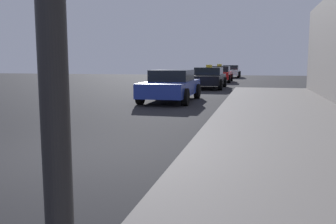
{
  "coord_description": "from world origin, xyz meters",
  "views": [
    {
      "loc": [
        3.14,
        -5.31,
        1.59
      ],
      "look_at": [
        1.59,
        1.05,
        0.69
      ],
      "focal_mm": 38.8,
      "sensor_mm": 36.0,
      "label": 1
    }
  ],
  "objects": [
    {
      "name": "car_blue",
      "position": [
        -0.24,
        9.13,
        0.65
      ],
      "size": [
        1.96,
        4.3,
        1.27
      ],
      "rotation": [
        0.0,
        0.0,
        3.14
      ],
      "color": "#233899",
      "rests_on": "ground_plane"
    },
    {
      "name": "car_black",
      "position": [
        0.3,
        16.91,
        0.65
      ],
      "size": [
        1.96,
        4.48,
        1.43
      ],
      "rotation": [
        0.0,
        0.0,
        3.14
      ],
      "color": "black",
      "rests_on": "ground_plane"
    },
    {
      "name": "sidewalk",
      "position": [
        4.0,
        0.0,
        0.07
      ],
      "size": [
        4.0,
        32.0,
        0.15
      ],
      "primitive_type": "cube",
      "color": "gray",
      "rests_on": "ground_plane"
    },
    {
      "name": "ground_plane",
      "position": [
        0.0,
        0.0,
        0.0
      ],
      "size": [
        80.0,
        80.0,
        0.0
      ],
      "primitive_type": "plane",
      "color": "#232326"
    },
    {
      "name": "car_red",
      "position": [
        0.21,
        24.2,
        0.65
      ],
      "size": [
        2.03,
        4.12,
        1.43
      ],
      "rotation": [
        0.0,
        0.0,
        3.14
      ],
      "color": "red",
      "rests_on": "ground_plane"
    },
    {
      "name": "car_white",
      "position": [
        0.51,
        33.32,
        0.65
      ],
      "size": [
        1.96,
        4.36,
        1.27
      ],
      "rotation": [
        0.0,
        0.0,
        3.14
      ],
      "color": "white",
      "rests_on": "ground_plane"
    }
  ]
}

